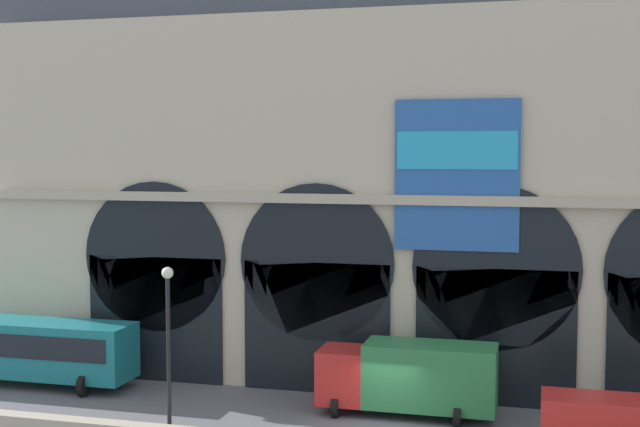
{
  "coord_description": "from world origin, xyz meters",
  "views": [
    {
      "loc": [
        6.01,
        -32.59,
        11.19
      ],
      "look_at": [
        -3.89,
        5.0,
        8.34
      ],
      "focal_mm": 47.75,
      "sensor_mm": 36.0,
      "label": 1
    }
  ],
  "objects_px": {
    "bus_west": "(24,348)",
    "van_mideast": "(614,424)",
    "box_truck_center": "(409,376)",
    "street_lamp_quayside": "(168,333)"
  },
  "relations": [
    {
      "from": "van_mideast",
      "to": "street_lamp_quayside",
      "type": "distance_m",
      "value": 16.77
    },
    {
      "from": "bus_west",
      "to": "street_lamp_quayside",
      "type": "bearing_deg",
      "value": -31.27
    },
    {
      "from": "van_mideast",
      "to": "box_truck_center",
      "type": "bearing_deg",
      "value": 159.64
    },
    {
      "from": "box_truck_center",
      "to": "street_lamp_quayside",
      "type": "height_order",
      "value": "street_lamp_quayside"
    },
    {
      "from": "bus_west",
      "to": "box_truck_center",
      "type": "relative_size",
      "value": 1.47
    },
    {
      "from": "box_truck_center",
      "to": "van_mideast",
      "type": "height_order",
      "value": "box_truck_center"
    },
    {
      "from": "bus_west",
      "to": "box_truck_center",
      "type": "height_order",
      "value": "box_truck_center"
    },
    {
      "from": "bus_west",
      "to": "box_truck_center",
      "type": "xyz_separation_m",
      "value": [
        18.67,
        -0.12,
        -0.08
      ]
    },
    {
      "from": "bus_west",
      "to": "van_mideast",
      "type": "relative_size",
      "value": 2.12
    },
    {
      "from": "box_truck_center",
      "to": "street_lamp_quayside",
      "type": "relative_size",
      "value": 1.09
    }
  ]
}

